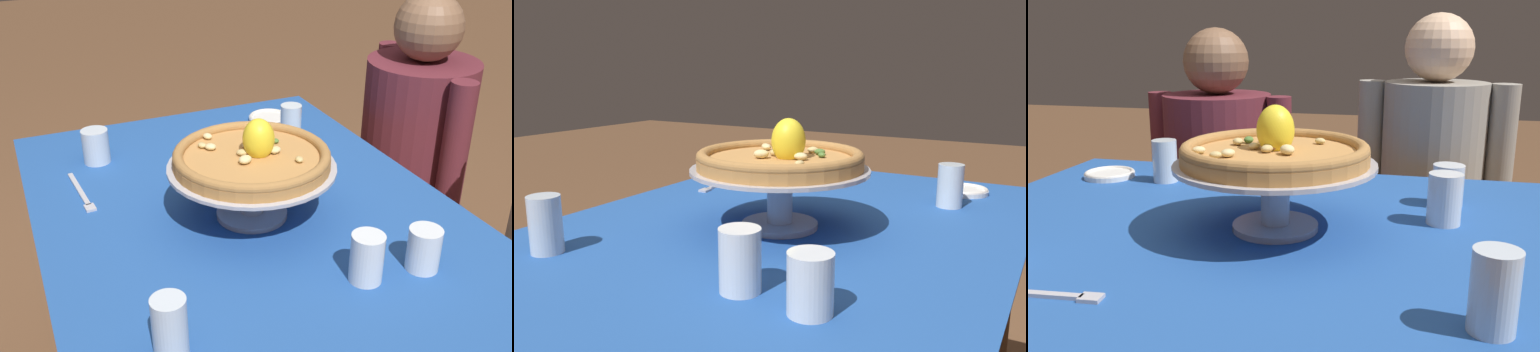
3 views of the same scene
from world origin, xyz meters
The scene contains 11 objects.
dining_table centered at (0.00, 0.00, 0.66)m, with size 1.28×0.95×0.77m.
pizza_stand centered at (0.04, 0.00, 0.86)m, with size 0.38×0.38×0.13m.
pizza centered at (0.04, 0.00, 0.92)m, with size 0.35×0.35×0.11m.
water_glass_back_left centered at (-0.32, 0.28, 0.81)m, with size 0.06×0.06×0.11m.
water_glass_side_right centered at (0.36, 0.11, 0.81)m, with size 0.07×0.07×0.10m.
water_glass_front_right centered at (0.39, -0.30, 0.81)m, with size 0.06×0.06×0.11m.
water_glass_back_right centered at (0.37, 0.23, 0.80)m, with size 0.07×0.07×0.09m.
side_plate centered at (-0.48, 0.28, 0.77)m, with size 0.13×0.13×0.02m.
dinner_fork centered at (-0.22, -0.35, 0.77)m, with size 0.22×0.04×0.01m.
diner_left centered at (-0.35, 0.77, 0.56)m, with size 0.52×0.40×1.15m.
diner_right centered at (0.35, 0.73, 0.56)m, with size 0.46×0.35×1.19m.
Camera 3 is at (0.28, -0.95, 1.12)m, focal length 38.11 mm.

